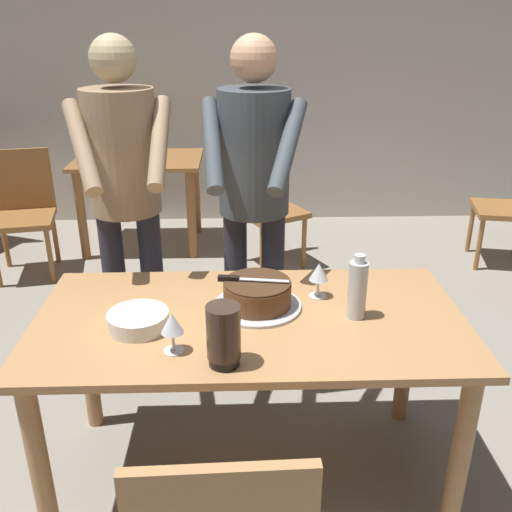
# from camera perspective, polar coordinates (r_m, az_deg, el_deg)

# --- Properties ---
(ground_plane) EXTENTS (14.00, 14.00, 0.00)m
(ground_plane) POSITION_cam_1_polar(r_m,az_deg,el_deg) (2.56, -0.57, -20.96)
(ground_plane) COLOR gray
(back_wall) EXTENTS (10.00, 0.12, 2.70)m
(back_wall) POSITION_cam_1_polar(r_m,az_deg,el_deg) (5.16, -1.55, 18.38)
(back_wall) COLOR beige
(back_wall) RESTS_ON ground_plane
(main_dining_table) EXTENTS (1.60, 0.82, 0.75)m
(main_dining_table) POSITION_cam_1_polar(r_m,az_deg,el_deg) (2.17, -0.64, -8.79)
(main_dining_table) COLOR tan
(main_dining_table) RESTS_ON ground_plane
(cake_on_platter) EXTENTS (0.34, 0.34, 0.11)m
(cake_on_platter) POSITION_cam_1_polar(r_m,az_deg,el_deg) (2.15, 0.13, -4.00)
(cake_on_platter) COLOR silver
(cake_on_platter) RESTS_ON main_dining_table
(cake_knife) EXTENTS (0.27, 0.06, 0.02)m
(cake_knife) POSITION_cam_1_polar(r_m,az_deg,el_deg) (2.13, -1.79, -2.34)
(cake_knife) COLOR silver
(cake_knife) RESTS_ON cake_on_platter
(plate_stack) EXTENTS (0.22, 0.22, 0.06)m
(plate_stack) POSITION_cam_1_polar(r_m,az_deg,el_deg) (2.07, -11.85, -6.40)
(plate_stack) COLOR white
(plate_stack) RESTS_ON main_dining_table
(wine_glass_near) EXTENTS (0.08, 0.08, 0.14)m
(wine_glass_near) POSITION_cam_1_polar(r_m,az_deg,el_deg) (1.87, -8.51, -6.88)
(wine_glass_near) COLOR silver
(wine_glass_near) RESTS_ON main_dining_table
(wine_glass_far) EXTENTS (0.08, 0.08, 0.14)m
(wine_glass_far) POSITION_cam_1_polar(r_m,az_deg,el_deg) (2.22, 6.39, -1.72)
(wine_glass_far) COLOR silver
(wine_glass_far) RESTS_ON main_dining_table
(water_bottle) EXTENTS (0.07, 0.07, 0.25)m
(water_bottle) POSITION_cam_1_polar(r_m,az_deg,el_deg) (2.09, 10.25, -3.31)
(water_bottle) COLOR silver
(water_bottle) RESTS_ON main_dining_table
(hurricane_lamp) EXTENTS (0.11, 0.11, 0.21)m
(hurricane_lamp) POSITION_cam_1_polar(r_m,az_deg,el_deg) (1.79, -3.31, -8.03)
(hurricane_lamp) COLOR black
(hurricane_lamp) RESTS_ON main_dining_table
(person_cutting_cake) EXTENTS (0.46, 0.57, 1.72)m
(person_cutting_cake) POSITION_cam_1_polar(r_m,az_deg,el_deg) (2.56, -0.22, 7.14)
(person_cutting_cake) COLOR #2D2D38
(person_cutting_cake) RESTS_ON ground_plane
(person_standing_beside) EXTENTS (0.46, 0.57, 1.72)m
(person_standing_beside) POSITION_cam_1_polar(r_m,az_deg,el_deg) (2.64, -13.15, 7.02)
(person_standing_beside) COLOR #2D2D38
(person_standing_beside) RESTS_ON ground_plane
(background_table) EXTENTS (1.00, 0.70, 0.74)m
(background_table) POSITION_cam_1_polar(r_m,az_deg,el_deg) (4.67, -11.71, 7.77)
(background_table) COLOR #9E6633
(background_table) RESTS_ON ground_plane
(background_chair_2) EXTENTS (0.59, 0.59, 0.90)m
(background_chair_2) POSITION_cam_1_polar(r_m,az_deg,el_deg) (4.26, 1.01, 5.56)
(background_chair_2) COLOR #9E6633
(background_chair_2) RESTS_ON ground_plane
(background_chair_3) EXTENTS (0.51, 0.51, 0.90)m
(background_chair_3) POSITION_cam_1_polar(r_m,az_deg,el_deg) (4.44, -22.64, 4.49)
(background_chair_3) COLOR #9E6633
(background_chair_3) RESTS_ON ground_plane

